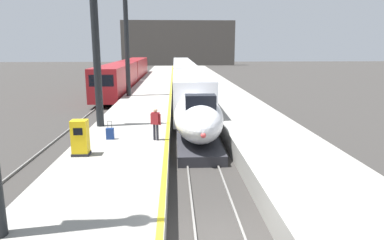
# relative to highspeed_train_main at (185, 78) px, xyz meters

# --- Properties ---
(platform_left) EXTENTS (4.80, 110.00, 1.05)m
(platform_left) POSITION_rel_highspeed_train_main_xyz_m (-4.05, -9.57, -1.43)
(platform_left) COLOR gray
(platform_left) RESTS_ON ground
(platform_right) EXTENTS (4.80, 110.00, 1.05)m
(platform_right) POSITION_rel_highspeed_train_main_xyz_m (4.05, -9.57, -1.43)
(platform_right) COLOR gray
(platform_right) RESTS_ON ground
(platform_left_safety_stripe) EXTENTS (0.20, 107.80, 0.01)m
(platform_left_safety_stripe) POSITION_rel_highspeed_train_main_xyz_m (-1.77, -9.57, -0.90)
(platform_left_safety_stripe) COLOR yellow
(platform_left_safety_stripe) RESTS_ON platform_left
(rail_main_left) EXTENTS (0.08, 110.00, 0.12)m
(rail_main_left) POSITION_rel_highspeed_train_main_xyz_m (-0.75, -6.82, -1.89)
(rail_main_left) COLOR slate
(rail_main_left) RESTS_ON ground
(rail_main_right) EXTENTS (0.08, 110.00, 0.12)m
(rail_main_right) POSITION_rel_highspeed_train_main_xyz_m (0.75, -6.82, -1.89)
(rail_main_right) COLOR slate
(rail_main_right) RESTS_ON ground
(rail_secondary_left) EXTENTS (0.08, 110.00, 0.12)m
(rail_secondary_left) POSITION_rel_highspeed_train_main_xyz_m (-8.85, -6.82, -1.89)
(rail_secondary_left) COLOR slate
(rail_secondary_left) RESTS_ON ground
(rail_secondary_right) EXTENTS (0.08, 110.00, 0.12)m
(rail_secondary_right) POSITION_rel_highspeed_train_main_xyz_m (-7.35, -6.82, -1.89)
(rail_secondary_right) COLOR slate
(rail_secondary_right) RESTS_ON ground
(highspeed_train_main) EXTENTS (2.92, 57.27, 3.60)m
(highspeed_train_main) POSITION_rel_highspeed_train_main_xyz_m (0.00, 0.00, 0.00)
(highspeed_train_main) COLOR silver
(highspeed_train_main) RESTS_ON ground
(regional_train_adjacent) EXTENTS (2.85, 36.60, 3.80)m
(regional_train_adjacent) POSITION_rel_highspeed_train_main_xyz_m (-8.10, 6.47, 0.18)
(regional_train_adjacent) COLOR maroon
(regional_train_adjacent) RESTS_ON ground
(station_column_mid) EXTENTS (4.00, 0.68, 9.50)m
(station_column_mid) POSITION_rel_highspeed_train_main_xyz_m (-5.90, -22.90, 4.79)
(station_column_mid) COLOR black
(station_column_mid) RESTS_ON platform_left
(station_column_far) EXTENTS (4.00, 0.68, 10.34)m
(station_column_far) POSITION_rel_highspeed_train_main_xyz_m (-5.90, -9.62, 5.23)
(station_column_far) COLOR black
(station_column_far) RESTS_ON platform_left
(passenger_near_edge) EXTENTS (0.54, 0.35, 1.69)m
(passenger_near_edge) POSITION_rel_highspeed_train_main_xyz_m (-2.33, -26.34, 0.09)
(passenger_near_edge) COLOR #23232D
(passenger_near_edge) RESTS_ON platform_left
(rolling_suitcase) EXTENTS (0.40, 0.22, 0.98)m
(rolling_suitcase) POSITION_rel_highspeed_train_main_xyz_m (-4.74, -26.03, -0.60)
(rolling_suitcase) COLOR navy
(rolling_suitcase) RESTS_ON platform_left
(ticket_machine_yellow) EXTENTS (0.76, 0.62, 1.60)m
(ticket_machine_yellow) POSITION_rel_highspeed_train_main_xyz_m (-5.55, -28.67, -0.16)
(ticket_machine_yellow) COLOR yellow
(ticket_machine_yellow) RESTS_ON platform_left
(terminus_back_wall) EXTENTS (36.00, 2.00, 14.00)m
(terminus_back_wall) POSITION_rel_highspeed_train_main_xyz_m (0.00, 67.68, 5.05)
(terminus_back_wall) COLOR #4C4742
(terminus_back_wall) RESTS_ON ground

